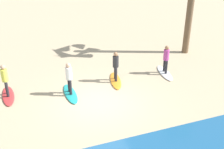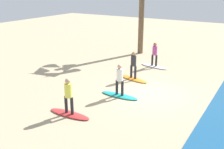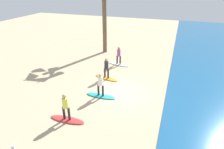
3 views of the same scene
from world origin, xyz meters
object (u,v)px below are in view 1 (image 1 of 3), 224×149
(surfboard_orange, at_px, (116,80))
(surfer_teal, at_px, (69,76))
(surfboard_white, at_px, (165,73))
(surfboard_teal, at_px, (70,94))
(surfer_red, at_px, (5,78))
(surfboard_red, at_px, (8,96))
(surfer_orange, at_px, (116,64))
(surfer_white, at_px, (166,57))

(surfboard_orange, height_order, surfer_teal, surfer_teal)
(surfboard_white, relative_size, surfboard_teal, 1.00)
(surfboard_orange, relative_size, surfer_red, 1.28)
(surfboard_red, bearing_deg, surfboard_teal, 71.83)
(surfer_orange, xyz_separation_m, surfer_teal, (2.67, 0.58, 0.00))
(surfboard_orange, distance_m, surfer_red, 5.73)
(surfboard_white, relative_size, surfer_white, 1.28)
(surfer_orange, bearing_deg, surfer_white, 178.66)
(surfer_teal, bearing_deg, surfer_red, -16.14)
(surfboard_white, bearing_deg, surfer_teal, -74.81)
(surfboard_white, relative_size, surfboard_red, 1.00)
(surfboard_white, bearing_deg, surfboard_teal, -74.81)
(surfboard_white, height_order, surfer_red, surfer_red)
(surfboard_white, distance_m, surfboard_red, 8.70)
(surfer_white, distance_m, surfboard_teal, 5.84)
(surfer_white, height_order, surfer_orange, same)
(surfer_orange, distance_m, surfer_red, 5.64)
(surfboard_teal, relative_size, surfer_red, 1.28)
(surfer_orange, bearing_deg, surfboard_orange, 90.00)
(surfboard_red, bearing_deg, surfboard_white, 85.67)
(surfer_orange, height_order, surfboard_red, surfer_orange)
(surfboard_teal, bearing_deg, surfboard_red, -106.34)
(surfer_orange, xyz_separation_m, surfer_red, (5.63, -0.28, 0.00))
(surfer_white, height_order, surfer_teal, same)
(surfboard_white, distance_m, surfer_teal, 5.84)
(surfboard_teal, distance_m, surfer_red, 3.24)
(surfer_white, bearing_deg, surfboard_orange, -1.34)
(surfboard_teal, bearing_deg, surfer_teal, -0.00)
(surfboard_red, bearing_deg, surfer_red, -0.00)
(surfer_white, height_order, surfboard_teal, surfer_white)
(surfboard_white, height_order, surfer_orange, surfer_orange)
(surfer_white, xyz_separation_m, surfer_red, (8.69, -0.35, 0.00))
(surfboard_orange, relative_size, surfboard_red, 1.00)
(surfer_orange, bearing_deg, surfer_red, -2.81)
(surfer_white, distance_m, surfboard_orange, 3.21)
(surfer_white, height_order, surfboard_red, surfer_white)
(surfboard_white, distance_m, surfer_orange, 3.21)
(surfboard_teal, bearing_deg, surfboard_orange, 102.07)
(surfer_teal, distance_m, surfer_red, 3.08)
(surfer_white, relative_size, surfer_red, 1.00)
(surfboard_orange, relative_size, surfer_teal, 1.28)
(surfboard_red, bearing_deg, surfboard_orange, 85.15)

